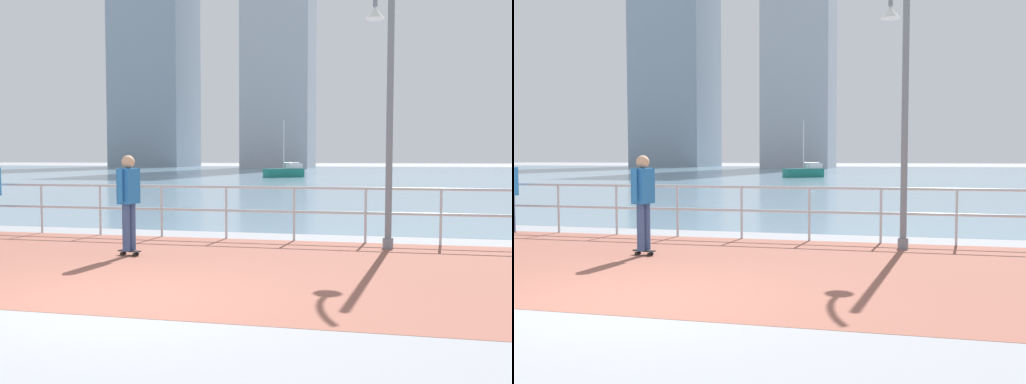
# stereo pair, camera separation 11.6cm
# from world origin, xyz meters

# --- Properties ---
(ground) EXTENTS (220.00, 220.00, 0.00)m
(ground) POSITION_xyz_m (0.00, 40.00, 0.00)
(ground) COLOR gray
(brick_paving) EXTENTS (28.00, 5.69, 0.01)m
(brick_paving) POSITION_xyz_m (0.00, 2.33, 0.00)
(brick_paving) COLOR #935647
(brick_paving) RESTS_ON ground
(harbor_water) EXTENTS (180.00, 88.00, 0.00)m
(harbor_water) POSITION_xyz_m (0.00, 50.17, 0.00)
(harbor_water) COLOR #6B899E
(harbor_water) RESTS_ON ground
(waterfront_railing) EXTENTS (25.25, 0.06, 1.09)m
(waterfront_railing) POSITION_xyz_m (0.00, 5.17, 0.75)
(waterfront_railing) COLOR #B2BCC1
(waterfront_railing) RESTS_ON ground
(lamppost) EXTENTS (0.56, 0.74, 5.17)m
(lamppost) POSITION_xyz_m (3.13, 4.71, 2.86)
(lamppost) COLOR slate
(lamppost) RESTS_ON ground
(skateboarder) EXTENTS (0.41, 0.56, 1.70)m
(skateboarder) POSITION_xyz_m (-1.10, 2.91, 1.02)
(skateboarder) COLOR black
(skateboarder) RESTS_ON ground
(sailboat_teal) EXTENTS (3.28, 2.96, 4.75)m
(sailboat_teal) POSITION_xyz_m (-4.20, 39.84, 0.45)
(sailboat_teal) COLOR #197266
(sailboat_teal) RESTS_ON ground
(tower_glass) EXTENTS (12.41, 13.46, 44.29)m
(tower_glass) POSITION_xyz_m (-35.09, 88.57, 21.31)
(tower_glass) COLOR #8493A3
(tower_glass) RESTS_ON ground
(tower_slate) EXTENTS (10.16, 12.33, 47.91)m
(tower_slate) POSITION_xyz_m (-11.54, 81.28, 23.12)
(tower_slate) COLOR #A3A8B2
(tower_slate) RESTS_ON ground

